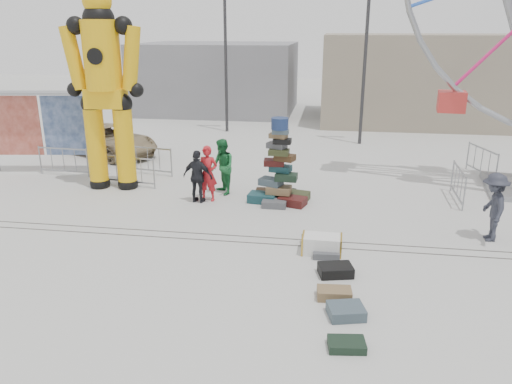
# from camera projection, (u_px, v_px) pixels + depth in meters

# --- Properties ---
(ground) EXTENTS (90.00, 90.00, 0.00)m
(ground) POSITION_uv_depth(u_px,v_px,m) (261.00, 253.00, 12.51)
(ground) COLOR #9E9E99
(ground) RESTS_ON ground
(track_line_near) EXTENTS (40.00, 0.04, 0.01)m
(track_line_near) POSITION_uv_depth(u_px,v_px,m) (264.00, 244.00, 13.07)
(track_line_near) COLOR #47443F
(track_line_near) RESTS_ON ground
(track_line_far) EXTENTS (40.00, 0.04, 0.01)m
(track_line_far) POSITION_uv_depth(u_px,v_px,m) (266.00, 237.00, 13.45)
(track_line_far) COLOR #47443F
(track_line_far) RESTS_ON ground
(building_right) EXTENTS (12.00, 8.00, 5.00)m
(building_right) POSITION_uv_depth(u_px,v_px,m) (426.00, 78.00, 29.49)
(building_right) COLOR gray
(building_right) RESTS_ON ground
(building_left) EXTENTS (10.00, 8.00, 4.40)m
(building_left) POSITION_uv_depth(u_px,v_px,m) (219.00, 77.00, 33.32)
(building_left) COLOR gray
(building_left) RESTS_ON ground
(lamp_post_right) EXTENTS (1.41, 0.25, 8.00)m
(lamp_post_right) POSITION_uv_depth(u_px,v_px,m) (368.00, 48.00, 22.86)
(lamp_post_right) COLOR #2D2D30
(lamp_post_right) RESTS_ON ground
(lamp_post_left) EXTENTS (1.41, 0.25, 8.00)m
(lamp_post_left) POSITION_uv_depth(u_px,v_px,m) (227.00, 46.00, 25.73)
(lamp_post_left) COLOR #2D2D30
(lamp_post_left) RESTS_ON ground
(suitcase_tower) EXTENTS (2.02, 1.70, 2.74)m
(suitcase_tower) POSITION_uv_depth(u_px,v_px,m) (279.00, 179.00, 16.01)
(suitcase_tower) COLOR #163E44
(suitcase_tower) RESTS_ON ground
(crash_test_dummy) EXTENTS (2.72, 1.20, 6.86)m
(crash_test_dummy) POSITION_uv_depth(u_px,v_px,m) (105.00, 84.00, 16.52)
(crash_test_dummy) COLOR black
(crash_test_dummy) RESTS_ON ground
(banner_scaffold) EXTENTS (4.38, 1.36, 3.12)m
(banner_scaffold) POSITION_uv_depth(u_px,v_px,m) (40.00, 113.00, 18.69)
(banner_scaffold) COLOR gray
(banner_scaffold) RESTS_ON ground
(steamer_trunk) EXTENTS (1.00, 0.59, 0.46)m
(steamer_trunk) POSITION_uv_depth(u_px,v_px,m) (322.00, 244.00, 12.47)
(steamer_trunk) COLOR silver
(steamer_trunk) RESTS_ON ground
(row_case_0) EXTENTS (0.87, 0.61, 0.22)m
(row_case_0) POSITION_uv_depth(u_px,v_px,m) (318.00, 241.00, 12.95)
(row_case_0) COLOR #31371B
(row_case_0) RESTS_ON ground
(row_case_1) EXTENTS (0.67, 0.49, 0.17)m
(row_case_1) POSITION_uv_depth(u_px,v_px,m) (326.00, 254.00, 12.30)
(row_case_1) COLOR #505257
(row_case_1) RESTS_ON ground
(row_case_2) EXTENTS (0.87, 0.70, 0.25)m
(row_case_2) POSITION_uv_depth(u_px,v_px,m) (336.00, 270.00, 11.39)
(row_case_2) COLOR black
(row_case_2) RESTS_ON ground
(row_case_3) EXTENTS (0.74, 0.48, 0.22)m
(row_case_3) POSITION_uv_depth(u_px,v_px,m) (334.00, 294.00, 10.42)
(row_case_3) COLOR olive
(row_case_3) RESTS_ON ground
(row_case_4) EXTENTS (0.81, 0.72, 0.23)m
(row_case_4) POSITION_uv_depth(u_px,v_px,m) (346.00, 311.00, 9.76)
(row_case_4) COLOR #40515B
(row_case_4) RESTS_ON ground
(row_case_5) EXTENTS (0.70, 0.51, 0.16)m
(row_case_5) POSITION_uv_depth(u_px,v_px,m) (347.00, 345.00, 8.79)
(row_case_5) COLOR black
(row_case_5) RESTS_ON ground
(barricade_dummy_a) EXTENTS (2.00, 0.23, 1.10)m
(barricade_dummy_a) POSITION_uv_depth(u_px,v_px,m) (64.00, 161.00, 18.92)
(barricade_dummy_a) COLOR gray
(barricade_dummy_a) RESTS_ON ground
(barricade_dummy_b) EXTENTS (1.99, 0.44, 1.10)m
(barricade_dummy_b) POSITION_uv_depth(u_px,v_px,m) (148.00, 161.00, 19.04)
(barricade_dummy_b) COLOR gray
(barricade_dummy_b) RESTS_ON ground
(barricade_dummy_c) EXTENTS (1.99, 0.43, 1.10)m
(barricade_dummy_c) POSITION_uv_depth(u_px,v_px,m) (129.00, 171.00, 17.63)
(barricade_dummy_c) COLOR gray
(barricade_dummy_c) RESTS_ON ground
(barricade_wheel_front) EXTENTS (0.17, 2.00, 1.10)m
(barricade_wheel_front) POSITION_uv_depth(u_px,v_px,m) (458.00, 184.00, 16.16)
(barricade_wheel_front) COLOR gray
(barricade_wheel_front) RESTS_ON ground
(barricade_wheel_back) EXTENTS (0.63, 1.95, 1.10)m
(barricade_wheel_back) POSITION_uv_depth(u_px,v_px,m) (482.00, 162.00, 18.88)
(barricade_wheel_back) COLOR gray
(barricade_wheel_back) RESTS_ON ground
(pedestrian_red) EXTENTS (0.69, 0.48, 1.81)m
(pedestrian_red) POSITION_uv_depth(u_px,v_px,m) (208.00, 174.00, 16.07)
(pedestrian_red) COLOR #B31920
(pedestrian_red) RESTS_ON ground
(pedestrian_green) EXTENTS (1.09, 1.15, 1.88)m
(pedestrian_green) POSITION_uv_depth(u_px,v_px,m) (222.00, 167.00, 16.71)
(pedestrian_green) COLOR #1A6A32
(pedestrian_green) RESTS_ON ground
(pedestrian_black) EXTENTS (1.06, 0.58, 1.71)m
(pedestrian_black) POSITION_uv_depth(u_px,v_px,m) (198.00, 177.00, 15.91)
(pedestrian_black) COLOR black
(pedestrian_black) RESTS_ON ground
(pedestrian_grey) EXTENTS (0.72, 1.21, 1.85)m
(pedestrian_grey) POSITION_uv_depth(u_px,v_px,m) (493.00, 207.00, 13.04)
(pedestrian_grey) COLOR #252732
(pedestrian_grey) RESTS_ON ground
(parked_suv) EXTENTS (5.23, 4.15, 1.32)m
(parked_suv) POSITION_uv_depth(u_px,v_px,m) (109.00, 140.00, 21.93)
(parked_suv) COLOR #917F5E
(parked_suv) RESTS_ON ground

